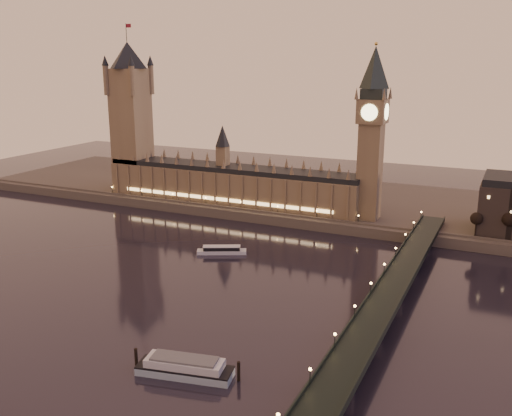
{
  "coord_description": "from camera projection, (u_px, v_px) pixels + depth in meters",
  "views": [
    {
      "loc": [
        134.22,
        -212.68,
        101.42
      ],
      "look_at": [
        18.72,
        35.0,
        29.11
      ],
      "focal_mm": 40.0,
      "sensor_mm": 36.0,
      "label": 1
    }
  ],
  "objects": [
    {
      "name": "ground",
      "position": [
        188.0,
        281.0,
        267.12
      ],
      "size": [
        700.0,
        700.0,
        0.0
      ],
      "primitive_type": "plane",
      "color": "black",
      "rests_on": "ground"
    },
    {
      "name": "far_embankment",
      "position": [
        349.0,
        203.0,
        398.66
      ],
      "size": [
        560.0,
        130.0,
        6.0
      ],
      "primitive_type": "cube",
      "color": "#423D35",
      "rests_on": "ground"
    },
    {
      "name": "palace_of_westminster",
      "position": [
        231.0,
        180.0,
        383.97
      ],
      "size": [
        180.0,
        26.62,
        52.0
      ],
      "color": "brown",
      "rests_on": "ground"
    },
    {
      "name": "victoria_tower",
      "position": [
        131.0,
        109.0,
        405.34
      ],
      "size": [
        31.68,
        31.68,
        118.0
      ],
      "color": "brown",
      "rests_on": "ground"
    },
    {
      "name": "big_ben",
      "position": [
        372.0,
        123.0,
        334.71
      ],
      "size": [
        17.68,
        17.68,
        104.0
      ],
      "color": "brown",
      "rests_on": "ground"
    },
    {
      "name": "westminster_bridge",
      "position": [
        384.0,
        305.0,
        228.28
      ],
      "size": [
        13.2,
        260.0,
        15.3
      ],
      "color": "black",
      "rests_on": "ground"
    },
    {
      "name": "bare_tree_0",
      "position": [
        478.0,
        219.0,
        310.25
      ],
      "size": [
        6.75,
        6.75,
        13.72
      ],
      "color": "black",
      "rests_on": "ground"
    },
    {
      "name": "bare_tree_1",
      "position": [
        511.0,
        223.0,
        303.54
      ],
      "size": [
        6.75,
        6.75,
        13.72
      ],
      "color": "black",
      "rests_on": "ground"
    },
    {
      "name": "cruise_boat_a",
      "position": [
        222.0,
        250.0,
        304.12
      ],
      "size": [
        26.06,
        16.62,
        4.2
      ],
      "rotation": [
        0.0,
        0.0,
        0.45
      ],
      "color": "silver",
      "rests_on": "ground"
    },
    {
      "name": "moored_barge",
      "position": [
        185.0,
        367.0,
        187.24
      ],
      "size": [
        36.37,
        14.97,
        6.79
      ],
      "rotation": [
        0.0,
        0.0,
        0.19
      ],
      "color": "#96B0BE",
      "rests_on": "ground"
    }
  ]
}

